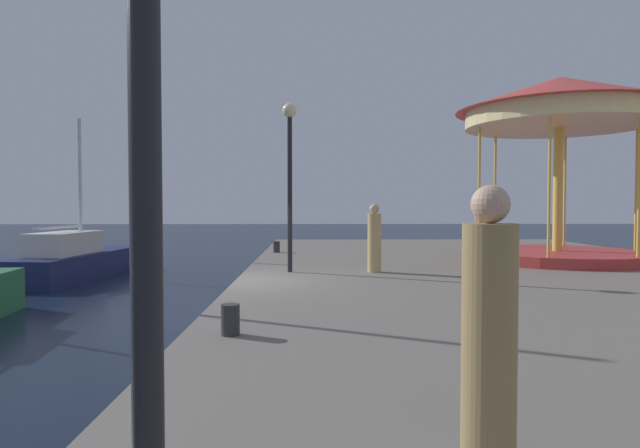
{
  "coord_description": "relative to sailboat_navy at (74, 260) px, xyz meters",
  "views": [
    {
      "loc": [
        1.69,
        -12.01,
        2.47
      ],
      "look_at": [
        1.98,
        4.82,
        1.89
      ],
      "focal_mm": 30.1,
      "sensor_mm": 36.0,
      "label": 1
    }
  ],
  "objects": [
    {
      "name": "ground_plane",
      "position": [
        6.35,
        -6.24,
        -0.61
      ],
      "size": [
        120.0,
        120.0,
        0.0
      ],
      "primitive_type": "plane",
      "color": "black"
    },
    {
      "name": "quay_dock",
      "position": [
        13.13,
        -6.24,
        -0.21
      ],
      "size": [
        13.57,
        28.58,
        0.8
      ],
      "primitive_type": "cube",
      "color": "slate",
      "rests_on": "ground"
    },
    {
      "name": "sailboat_navy",
      "position": [
        0.0,
        0.0,
        0.0
      ],
      "size": [
        2.48,
        6.45,
        5.48
      ],
      "color": "#19214C",
      "rests_on": "ground"
    },
    {
      "name": "carousel",
      "position": [
        15.53,
        -2.15,
        4.34
      ],
      "size": [
        6.1,
        6.1,
        5.54
      ],
      "color": "#B23333",
      "rests_on": "quay_dock"
    },
    {
      "name": "lamp_post_mid_promenade",
      "position": [
        7.52,
        -4.81,
        3.08
      ],
      "size": [
        0.36,
        0.36,
        4.22
      ],
      "color": "black",
      "rests_on": "quay_dock"
    },
    {
      "name": "bollard_center",
      "position": [
        6.82,
        0.81,
        0.39
      ],
      "size": [
        0.24,
        0.24,
        0.4
      ],
      "primitive_type": "cylinder",
      "color": "#2D2D33",
      "rests_on": "quay_dock"
    },
    {
      "name": "bollard_north",
      "position": [
        7.01,
        -11.38,
        0.39
      ],
      "size": [
        0.24,
        0.24,
        0.4
      ],
      "primitive_type": "cylinder",
      "color": "#2D2D33",
      "rests_on": "quay_dock"
    },
    {
      "name": "person_far_corner",
      "position": [
        9.64,
        -4.88,
        0.99
      ],
      "size": [
        0.34,
        0.34,
        1.71
      ],
      "color": "tan",
      "rests_on": "quay_dock"
    },
    {
      "name": "person_by_the_water",
      "position": [
        9.15,
        -14.95,
        1.03
      ],
      "size": [
        0.34,
        0.34,
        1.8
      ],
      "color": "#937A4C",
      "rests_on": "quay_dock"
    },
    {
      "name": "person_near_carousel",
      "position": [
        14.26,
        1.39,
        1.09
      ],
      "size": [
        0.34,
        0.34,
        1.93
      ],
      "color": "#937A4C",
      "rests_on": "quay_dock"
    }
  ]
}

